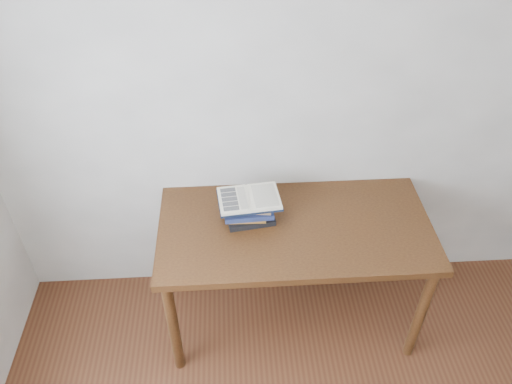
{
  "coord_description": "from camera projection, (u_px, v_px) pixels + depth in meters",
  "views": [
    {
      "loc": [
        -0.4,
        -0.53,
        2.7
      ],
      "look_at": [
        -0.28,
        1.44,
        1.0
      ],
      "focal_mm": 35.0,
      "sensor_mm": 36.0,
      "label": 1
    }
  ],
  "objects": [
    {
      "name": "desk",
      "position": [
        295.0,
        238.0,
        2.76
      ],
      "size": [
        1.49,
        0.74,
        0.8
      ],
      "color": "#4C2D13",
      "rests_on": "ground"
    },
    {
      "name": "book_stack",
      "position": [
        249.0,
        211.0,
        2.7
      ],
      "size": [
        0.28,
        0.21,
        0.12
      ],
      "color": "black",
      "rests_on": "desk"
    },
    {
      "name": "open_book",
      "position": [
        249.0,
        199.0,
        2.67
      ],
      "size": [
        0.35,
        0.26,
        0.03
      ],
      "rotation": [
        0.0,
        0.0,
        0.1
      ],
      "color": "black",
      "rests_on": "book_stack"
    }
  ]
}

